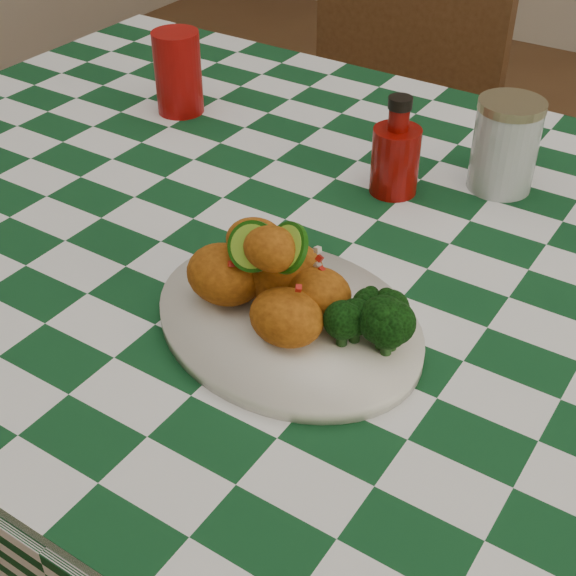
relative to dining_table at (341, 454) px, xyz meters
The scene contains 8 objects.
dining_table is the anchor object (origin of this frame).
plate 0.44m from the dining_table, 82.85° to the right, with size 0.32×0.25×0.02m, color silver, non-canonical shape.
fried_chicken_pile 0.50m from the dining_table, 86.92° to the right, with size 0.17×0.12×0.11m, color #AE5B10, non-canonical shape.
broccoli_side 0.49m from the dining_table, 56.43° to the right, with size 0.08×0.08×0.06m, color black, non-canonical shape.
red_tumbler 0.66m from the dining_table, 156.48° to the left, with size 0.08×0.08×0.13m, color #910907.
ketchup_bottle 0.48m from the dining_table, 97.43° to the left, with size 0.07×0.07×0.14m, color #710905, non-canonical shape.
mason_jar 0.52m from the dining_table, 67.10° to the left, with size 0.09×0.09×0.13m, color #B2BCBA, non-canonical shape.
wooden_chair_left 0.81m from the dining_table, 116.82° to the left, with size 0.46×0.48×1.01m, color #472814, non-canonical shape.
Camera 1 is at (0.39, -0.75, 1.35)m, focal length 50.00 mm.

